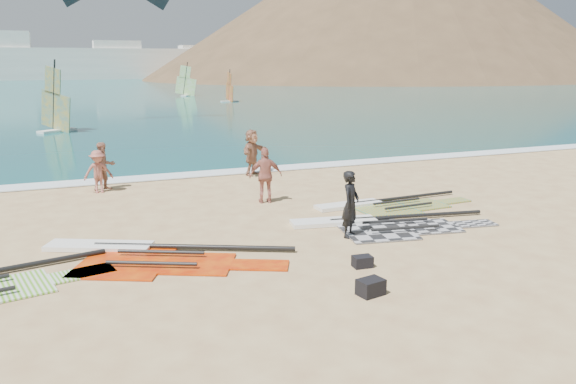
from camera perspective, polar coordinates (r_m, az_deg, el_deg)
name	(u,v)px	position (r m, az deg, el deg)	size (l,w,h in m)	color
ground	(324,277)	(12.56, 3.67, -8.61)	(300.00, 300.00, 0.00)	#D1B67A
sea	(82,82)	(142.68, -20.15, 10.47)	(300.00, 240.00, 0.06)	#0B4552
surf_line	(198,175)	(23.83, -9.14, 1.71)	(300.00, 1.20, 0.04)	white
far_town	(12,62)	(160.87, -26.24, 11.75)	(160.00, 8.00, 12.00)	white
headland_main	(397,78)	(166.97, 11.02, 11.29)	(143.00, 143.00, 45.00)	brown
headland_minor	(472,76)	(195.75, 18.22, 11.12)	(70.00, 70.00, 28.00)	brown
rig_grey	(378,224)	(16.44, 9.16, -3.28)	(5.96, 2.82, 0.20)	black
rig_orange	(384,205)	(18.64, 9.71, -1.35)	(5.41, 2.16, 0.20)	#FF9803
rig_red	(142,255)	(14.21, -14.60, -6.17)	(5.90, 4.19, 0.20)	#B40E05
gear_bag_near	(371,287)	(11.70, 8.40, -9.54)	(0.52, 0.38, 0.33)	black
gear_bag_far	(362,262)	(13.18, 7.57, -7.01)	(0.44, 0.31, 0.26)	black
person_wetsuit	(351,204)	(15.15, 6.38, -1.24)	(0.66, 0.44, 1.82)	black
beachgoer_left	(104,166)	(21.73, -18.20, 2.50)	(0.86, 0.67, 1.77)	#AC765E
beachgoer_mid	(98,172)	(21.32, -18.72, 1.97)	(1.01, 0.58, 1.56)	#A0584C
beachgoer_back	(266,175)	(18.74, -2.28, 1.69)	(1.10, 0.46, 1.87)	#B86C5C
beachgoer_right	(252,152)	(23.45, -3.67, 4.05)	(1.78, 0.57, 1.92)	#A46D52
windsurfer_left	(56,112)	(40.94, -22.54, 7.55)	(2.58, 2.64, 4.84)	white
windsurfer_centre	(229,92)	(67.03, -5.96, 10.07)	(2.13, 2.56, 3.82)	white
windsurfer_right	(186,86)	(79.36, -10.35, 10.52)	(2.75, 2.57, 4.61)	white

